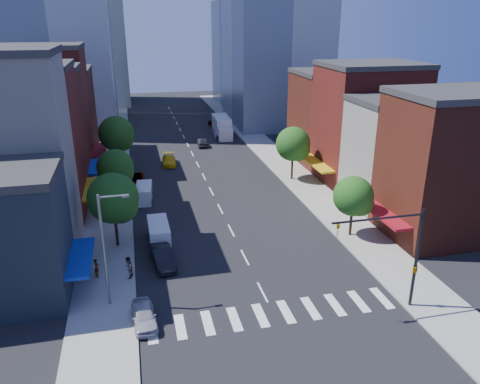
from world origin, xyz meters
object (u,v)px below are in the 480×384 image
at_px(parked_car_third, 134,181).
at_px(parked_car_rear, 143,192).
at_px(cargo_van_near, 159,233).
at_px(traffic_car_oncoming, 202,142).
at_px(parked_car_second, 163,257).
at_px(pedestrian_near, 97,268).
at_px(traffic_car_far, 214,122).
at_px(parked_car_front, 144,315).
at_px(cargo_van_far, 144,193).
at_px(taxi, 169,160).
at_px(pedestrian_far, 128,268).
at_px(box_truck, 222,127).

height_order(parked_car_third, parked_car_rear, parked_car_third).
height_order(cargo_van_near, traffic_car_oncoming, cargo_van_near).
relative_size(parked_car_second, pedestrian_near, 2.92).
height_order(parked_car_second, traffic_car_far, parked_car_second).
xyz_separation_m(parked_car_front, parked_car_rear, (0.95, 26.11, -0.04)).
distance_m(cargo_van_far, pedestrian_near, 17.91).
distance_m(cargo_van_far, taxi, 14.81).
distance_m(traffic_car_oncoming, pedestrian_near, 43.83).
height_order(parked_car_front, parked_car_rear, parked_car_front).
height_order(cargo_van_far, pedestrian_far, pedestrian_far).
bearing_deg(parked_car_rear, taxi, 70.24).
height_order(parked_car_second, parked_car_third, parked_car_third).
bearing_deg(parked_car_third, taxi, 58.73).
distance_m(parked_car_rear, traffic_car_oncoming, 24.76).
bearing_deg(pedestrian_near, parked_car_rear, -13.16).
height_order(cargo_van_near, pedestrian_far, pedestrian_far).
xyz_separation_m(parked_car_second, cargo_van_far, (-0.97, 16.28, 0.16)).
distance_m(cargo_van_far, pedestrian_far, 18.20).
distance_m(cargo_van_far, box_truck, 33.59).
bearing_deg(parked_car_second, traffic_car_far, 67.88).
bearing_deg(parked_car_front, parked_car_second, 72.16).
bearing_deg(taxi, pedestrian_far, -98.83).
relative_size(parked_car_rear, traffic_car_oncoming, 1.12).
relative_size(traffic_car_far, pedestrian_far, 2.33).
height_order(parked_car_rear, traffic_car_far, traffic_car_far).
distance_m(parked_car_third, pedestrian_near, 22.80).
relative_size(cargo_van_near, traffic_car_far, 1.10).
xyz_separation_m(parked_car_rear, traffic_car_far, (15.75, 37.36, 0.10)).
bearing_deg(parked_car_second, taxi, 76.67).
height_order(cargo_van_near, pedestrian_near, cargo_van_near).
xyz_separation_m(parked_car_rear, pedestrian_near, (-4.57, -18.76, 0.32)).
bearing_deg(taxi, box_truck, 56.44).
height_order(pedestrian_near, pedestrian_far, pedestrian_far).
distance_m(parked_car_front, parked_car_rear, 26.13).
distance_m(parked_car_rear, pedestrian_near, 19.31).
relative_size(traffic_car_oncoming, pedestrian_near, 2.46).
relative_size(parked_car_front, taxi, 0.85).
bearing_deg(cargo_van_far, traffic_car_far, 73.08).
bearing_deg(cargo_van_near, cargo_van_far, 93.84).
bearing_deg(traffic_car_far, parked_car_third, 58.70).
distance_m(cargo_van_near, pedestrian_near, 7.93).
relative_size(traffic_car_far, box_truck, 0.49).
relative_size(cargo_van_far, box_truck, 0.52).
bearing_deg(pedestrian_near, parked_car_second, -79.25).
height_order(parked_car_second, cargo_van_near, cargo_van_near).
xyz_separation_m(taxi, pedestrian_near, (-8.90, -31.48, 0.28)).
bearing_deg(cargo_van_far, parked_car_rear, 98.14).
height_order(traffic_car_oncoming, pedestrian_far, pedestrian_far).
distance_m(parked_car_third, cargo_van_near, 17.04).
xyz_separation_m(traffic_car_oncoming, box_truck, (4.76, 6.04, 1.04)).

